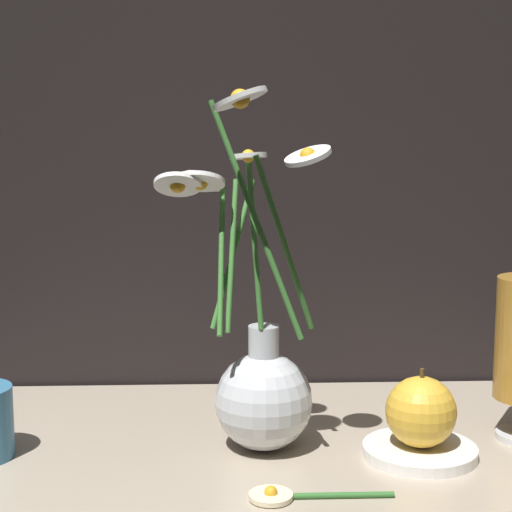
{
  "coord_description": "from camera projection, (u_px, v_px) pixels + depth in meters",
  "views": [
    {
      "loc": [
        -0.03,
        -0.79,
        0.31
      ],
      "look_at": [
        0.0,
        0.0,
        0.19
      ],
      "focal_mm": 60.0,
      "sensor_mm": 36.0,
      "label": 1
    }
  ],
  "objects": [
    {
      "name": "ground_plane",
      "position": [
        253.0,
        448.0,
        0.83
      ],
      "size": [
        6.0,
        6.0,
        0.0
      ],
      "primitive_type": "plane",
      "color": "black"
    },
    {
      "name": "vase_with_flowers",
      "position": [
        261.0,
        379.0,
        0.79
      ],
      "size": [
        0.16,
        0.17,
        0.33
      ],
      "color": "silver",
      "rests_on": "shelf"
    },
    {
      "name": "loose_daisy",
      "position": [
        288.0,
        495.0,
        0.69
      ],
      "size": [
        0.12,
        0.04,
        0.01
      ],
      "color": "#336B2D",
      "rests_on": "shelf"
    },
    {
      "name": "saucer_plate",
      "position": [
        420.0,
        451.0,
        0.78
      ],
      "size": [
        0.1,
        0.1,
        0.01
      ],
      "color": "white",
      "rests_on": "shelf"
    },
    {
      "name": "orange_fruit",
      "position": [
        421.0,
        412.0,
        0.77
      ],
      "size": [
        0.06,
        0.06,
        0.07
      ],
      "color": "gold",
      "rests_on": "saucer_plate"
    },
    {
      "name": "shelf",
      "position": [
        253.0,
        442.0,
        0.83
      ],
      "size": [
        0.68,
        0.34,
        0.01
      ],
      "color": "tan",
      "rests_on": "ground_plane"
    }
  ]
}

